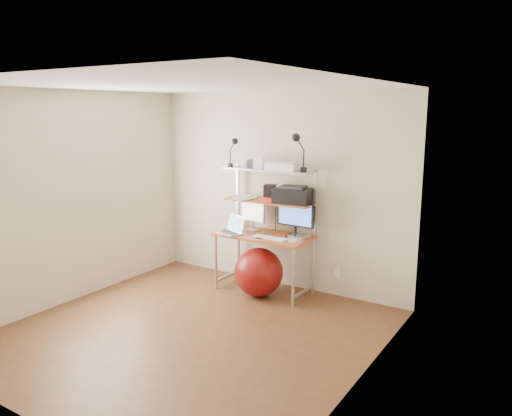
# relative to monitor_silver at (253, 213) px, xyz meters

# --- Properties ---
(room) EXTENTS (3.60, 3.60, 3.60)m
(room) POSITION_rel_monitor_silver_xyz_m (0.24, -1.56, 0.28)
(room) COLOR brown
(room) RESTS_ON ground
(computer_desk) EXTENTS (1.20, 0.60, 1.57)m
(computer_desk) POSITION_rel_monitor_silver_xyz_m (0.24, -0.06, -0.01)
(computer_desk) COLOR #B55323
(computer_desk) RESTS_ON ground
(desktop) EXTENTS (1.20, 0.60, 0.00)m
(desktop) POSITION_rel_monitor_silver_xyz_m (0.24, -0.12, -0.23)
(desktop) COLOR #B55323
(desktop) RESTS_ON computer_desk
(mid_shelf) EXTENTS (1.18, 0.34, 0.00)m
(mid_shelf) POSITION_rel_monitor_silver_xyz_m (0.24, 0.01, 0.19)
(mid_shelf) COLOR #B55323
(mid_shelf) RESTS_ON computer_desk
(top_shelf) EXTENTS (1.18, 0.34, 0.00)m
(top_shelf) POSITION_rel_monitor_silver_xyz_m (0.24, 0.01, 0.59)
(top_shelf) COLOR #B4B4B9
(top_shelf) RESTS_ON computer_desk
(floor) EXTENTS (3.60, 3.60, 0.00)m
(floor) POSITION_rel_monitor_silver_xyz_m (0.24, -1.56, -0.97)
(floor) COLOR brown
(floor) RESTS_ON ground
(wall_outlet) EXTENTS (0.08, 0.01, 0.12)m
(wall_outlet) POSITION_rel_monitor_silver_xyz_m (1.09, 0.22, -0.67)
(wall_outlet) COLOR white
(wall_outlet) RESTS_ON room
(monitor_silver) EXTENTS (0.38, 0.16, 0.42)m
(monitor_silver) POSITION_rel_monitor_silver_xyz_m (0.00, 0.00, 0.00)
(monitor_silver) COLOR silver
(monitor_silver) RESTS_ON desktop
(monitor_black) EXTENTS (0.51, 0.15, 0.51)m
(monitor_black) POSITION_rel_monitor_silver_xyz_m (0.61, 0.01, 0.03)
(monitor_black) COLOR black
(monitor_black) RESTS_ON desktop
(laptop) EXTENTS (0.40, 0.36, 0.29)m
(laptop) POSITION_rel_monitor_silver_xyz_m (-0.12, -0.27, -0.18)
(laptop) COLOR #B6B6BA
(laptop) RESTS_ON desktop
(keyboard) EXTENTS (0.44, 0.14, 0.01)m
(keyboard) POSITION_rel_monitor_silver_xyz_m (0.40, -0.24, -0.22)
(keyboard) COLOR white
(keyboard) RESTS_ON desktop
(mouse) EXTENTS (0.11, 0.09, 0.03)m
(mouse) POSITION_rel_monitor_silver_xyz_m (0.71, -0.25, -0.21)
(mouse) COLOR white
(mouse) RESTS_ON desktop
(mac_mini) EXTENTS (0.22, 0.22, 0.04)m
(mac_mini) POSITION_rel_monitor_silver_xyz_m (0.69, -0.04, -0.21)
(mac_mini) COLOR #B6B6BA
(mac_mini) RESTS_ON desktop
(phone) EXTENTS (0.09, 0.14, 0.01)m
(phone) POSITION_rel_monitor_silver_xyz_m (0.30, -0.27, -0.22)
(phone) COLOR black
(phone) RESTS_ON desktop
(printer) EXTENTS (0.48, 0.36, 0.21)m
(printer) POSITION_rel_monitor_silver_xyz_m (0.57, 0.02, 0.28)
(printer) COLOR black
(printer) RESTS_ON mid_shelf
(nas_cube) EXTENTS (0.17, 0.17, 0.20)m
(nas_cube) POSITION_rel_monitor_silver_xyz_m (0.23, 0.03, 0.29)
(nas_cube) COLOR black
(nas_cube) RESTS_ON mid_shelf
(red_box) EXTENTS (0.19, 0.13, 0.05)m
(red_box) POSITION_rel_monitor_silver_xyz_m (0.26, -0.06, 0.21)
(red_box) COLOR red
(red_box) RESTS_ON mid_shelf
(scanner) EXTENTS (0.40, 0.27, 0.10)m
(scanner) POSITION_rel_monitor_silver_xyz_m (0.45, -0.02, 0.63)
(scanner) COLOR white
(scanner) RESTS_ON top_shelf
(box_white) EXTENTS (0.14, 0.13, 0.14)m
(box_white) POSITION_rel_monitor_silver_xyz_m (0.09, -0.00, 0.66)
(box_white) COLOR white
(box_white) RESTS_ON top_shelf
(box_grey) EXTENTS (0.10, 0.10, 0.10)m
(box_grey) POSITION_rel_monitor_silver_xyz_m (-0.05, 0.05, 0.63)
(box_grey) COLOR #2F2F32
(box_grey) RESTS_ON top_shelf
(clip_lamp_left) EXTENTS (0.15, 0.08, 0.37)m
(clip_lamp_left) POSITION_rel_monitor_silver_xyz_m (-0.23, -0.08, 0.85)
(clip_lamp_left) COLOR black
(clip_lamp_left) RESTS_ON top_shelf
(clip_lamp_right) EXTENTS (0.18, 0.10, 0.45)m
(clip_lamp_right) POSITION_rel_monitor_silver_xyz_m (0.66, -0.05, 0.91)
(clip_lamp_right) COLOR black
(clip_lamp_right) RESTS_ON top_shelf
(exercise_ball) EXTENTS (0.60, 0.60, 0.60)m
(exercise_ball) POSITION_rel_monitor_silver_xyz_m (0.27, -0.29, -0.66)
(exercise_ball) COLOR maroon
(exercise_ball) RESTS_ON floor
(paper_stack) EXTENTS (0.38, 0.42, 0.02)m
(paper_stack) POSITION_rel_monitor_silver_xyz_m (-0.13, 0.00, 0.20)
(paper_stack) COLOR white
(paper_stack) RESTS_ON mid_shelf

